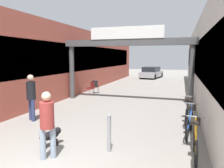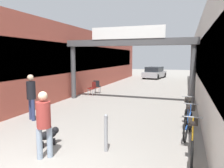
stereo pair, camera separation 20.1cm
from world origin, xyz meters
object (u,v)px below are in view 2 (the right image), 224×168
Objects in this scene: pedestrian_with_dog at (44,121)px; cafe_chair_black_farther at (97,85)px; bicycle_orange_nearest at (192,142)px; bollard_post_metal at (106,133)px; cafe_chair_red_nearer at (93,87)px; dog_on_leash at (49,135)px; parked_car_silver at (154,73)px; pedestrian_companion at (31,94)px; bicycle_black_third at (187,112)px; bicycle_blue_second at (189,122)px.

cafe_chair_black_farther is (-2.51, 9.26, -0.41)m from pedestrian_with_dog.
cafe_chair_black_farther is (-5.92, 8.14, 0.10)m from bicycle_orange_nearest.
bicycle_orange_nearest is at bearing -53.96° from cafe_chair_black_farther.
pedestrian_with_dog is 1.65× the size of bollard_post_metal.
dog_on_leash is at bearing -74.96° from cafe_chair_red_nearer.
pedestrian_with_dog is 1.60m from bollard_post_metal.
cafe_chair_black_farther is 12.13m from parked_car_silver.
pedestrian_companion reaches higher than bicycle_orange_nearest.
bollard_post_metal reaches higher than dog_on_leash.
bicycle_orange_nearest is 2.15m from bollard_post_metal.
bicycle_orange_nearest reaches higher than dog_on_leash.
parked_car_silver is at bearing 83.34° from pedestrian_companion.
dog_on_leash is at bearing -174.78° from bollard_post_metal.
bicycle_orange_nearest is 1.69× the size of bollard_post_metal.
bicycle_orange_nearest reaches higher than cafe_chair_red_nearer.
pedestrian_companion is 18.73m from parked_car_silver.
pedestrian_with_dog reaches higher than dog_on_leash.
bollard_post_metal is at bearing 5.22° from dog_on_leash.
pedestrian_companion is 1.07× the size of bicycle_black_third.
bollard_post_metal is at bearing -63.71° from cafe_chair_red_nearer.
pedestrian_with_dog reaches higher than bicycle_orange_nearest.
bicycle_black_third is 7.14m from cafe_chair_red_nearer.
dog_on_leash is 20.50m from parked_car_silver.
bicycle_orange_nearest is 1.65m from bicycle_blue_second.
bicycle_blue_second is (3.72, 2.08, 0.14)m from dog_on_leash.
dog_on_leash is at bearing -173.55° from bicycle_orange_nearest.
parked_car_silver reaches higher than bicycle_orange_nearest.
bicycle_orange_nearest is 9.34m from cafe_chair_red_nearer.
bicycle_black_third is (5.75, 1.54, -0.60)m from pedestrian_companion.
bollard_post_metal reaches higher than bicycle_blue_second.
pedestrian_with_dog is 8.75m from cafe_chair_red_nearer.
bicycle_black_third reaches higher than cafe_chair_black_farther.
bicycle_black_third is 1.90× the size of cafe_chair_red_nearer.
dog_on_leash is at bearing 118.32° from pedestrian_with_dog.
pedestrian_with_dog is 3.58m from pedestrian_companion.
bicycle_blue_second is at bearing 1.77° from pedestrian_companion.
pedestrian_with_dog is 0.39× the size of parked_car_silver.
dog_on_leash is 0.41× the size of bicycle_black_third.
bicycle_black_third is (-0.06, 1.37, 0.00)m from bicycle_blue_second.
pedestrian_companion is 1.07× the size of bicycle_blue_second.
bicycle_blue_second is 0.40× the size of parked_car_silver.
cafe_chair_black_farther is (-3.80, 8.42, 0.03)m from bollard_post_metal.
bicycle_blue_second is 8.07m from cafe_chair_red_nearer.
cafe_chair_red_nearer is 0.87m from cafe_chair_black_farther.
cafe_chair_red_nearer is at bearing -85.58° from cafe_chair_black_farther.
parked_car_silver is at bearing 100.47° from bicycle_orange_nearest.
cafe_chair_red_nearer is (-2.07, 7.70, 0.24)m from dog_on_leash.
pedestrian_with_dog is 0.99× the size of bicycle_blue_second.
pedestrian_companion is 4.17m from bollard_post_metal.
dog_on_leash is 8.84m from cafe_chair_black_farther.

